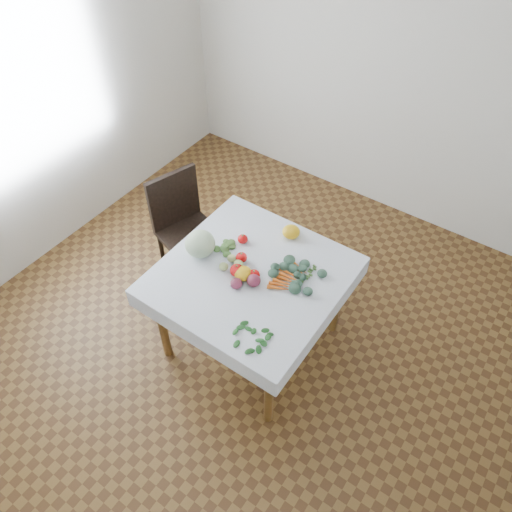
{
  "coord_description": "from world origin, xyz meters",
  "views": [
    {
      "loc": [
        1.22,
        -1.7,
        3.15
      ],
      "look_at": [
        -0.03,
        0.1,
        0.82
      ],
      "focal_mm": 35.0,
      "sensor_mm": 36.0,
      "label": 1
    }
  ],
  "objects": [
    {
      "name": "left_wall",
      "position": [
        -2.0,
        0.0,
        1.35
      ],
      "size": [
        0.04,
        4.0,
        2.7
      ],
      "primitive_type": "cube",
      "color": "silver",
      "rests_on": "ground"
    },
    {
      "name": "tomato_c",
      "position": [
        0.04,
        -0.02,
        0.79
      ],
      "size": [
        0.1,
        0.1,
        0.07
      ],
      "primitive_type": "ellipsoid",
      "rotation": [
        0.0,
        0.0,
        0.3
      ],
      "color": "red",
      "rests_on": "tablecloth"
    },
    {
      "name": "tomato_a",
      "position": [
        -0.21,
        0.2,
        0.79
      ],
      "size": [
        0.08,
        0.08,
        0.06
      ],
      "primitive_type": "ellipsoid",
      "rotation": [
        0.0,
        0.0,
        -0.21
      ],
      "color": "red",
      "rests_on": "tablecloth"
    },
    {
      "name": "dill_bunch",
      "position": [
        -0.22,
        0.11,
        0.77
      ],
      "size": [
        0.22,
        0.16,
        0.02
      ],
      "color": "#477334",
      "rests_on": "tablecloth"
    },
    {
      "name": "cabbage",
      "position": [
        -0.38,
        -0.04,
        0.85
      ],
      "size": [
        0.2,
        0.2,
        0.18
      ],
      "primitive_type": "ellipsoid",
      "rotation": [
        0.0,
        0.0,
        -0.01
      ],
      "color": "#B1C7A7",
      "rests_on": "tablecloth"
    },
    {
      "name": "kale_bunch",
      "position": [
        0.25,
        0.14,
        0.78
      ],
      "size": [
        0.32,
        0.24,
        0.04
      ],
      "color": "#355747",
      "rests_on": "tablecloth"
    },
    {
      "name": "tablecloth",
      "position": [
        0.0,
        0.0,
        0.75
      ],
      "size": [
        1.12,
        1.12,
        0.01
      ],
      "primitive_type": "cube",
      "color": "white",
      "rests_on": "table"
    },
    {
      "name": "onion_b",
      "position": [
        0.06,
        -0.06,
        0.79
      ],
      "size": [
        0.09,
        0.09,
        0.08
      ],
      "primitive_type": "ellipsoid",
      "rotation": [
        0.0,
        0.0,
        -0.07
      ],
      "color": "maroon",
      "rests_on": "tablecloth"
    },
    {
      "name": "tomato_d",
      "position": [
        -0.07,
        -0.06,
        0.8
      ],
      "size": [
        0.1,
        0.1,
        0.08
      ],
      "primitive_type": "ellipsoid",
      "rotation": [
        0.0,
        0.0,
        0.12
      ],
      "color": "red",
      "rests_on": "tablecloth"
    },
    {
      "name": "table",
      "position": [
        0.0,
        0.0,
        0.65
      ],
      "size": [
        1.0,
        1.0,
        0.75
      ],
      "color": "brown",
      "rests_on": "ground"
    },
    {
      "name": "heirloom_back",
      "position": [
        0.02,
        0.43,
        0.8
      ],
      "size": [
        0.16,
        0.16,
        0.08
      ],
      "primitive_type": "ellipsoid",
      "rotation": [
        0.0,
        0.0,
        -0.36
      ],
      "color": "gold",
      "rests_on": "tablecloth"
    },
    {
      "name": "ground",
      "position": [
        0.0,
        0.0,
        0.0
      ],
      "size": [
        4.0,
        4.0,
        0.0
      ],
      "primitive_type": "plane",
      "color": "brown"
    },
    {
      "name": "tomatillo_cluster",
      "position": [
        -0.16,
        -0.02,
        0.78
      ],
      "size": [
        0.1,
        0.12,
        0.04
      ],
      "color": "#B7CC76",
      "rests_on": "tablecloth"
    },
    {
      "name": "tomato_b",
      "position": [
        -0.12,
        0.06,
        0.79
      ],
      "size": [
        0.08,
        0.08,
        0.07
      ],
      "primitive_type": "ellipsoid",
      "rotation": [
        0.0,
        0.0,
        0.05
      ],
      "color": "red",
      "rests_on": "tablecloth"
    },
    {
      "name": "basil_bunch",
      "position": [
        0.28,
        -0.4,
        0.76
      ],
      "size": [
        0.23,
        0.16,
        0.01
      ],
      "color": "#19511C",
      "rests_on": "tablecloth"
    },
    {
      "name": "heirloom_front",
      "position": [
        -0.02,
        -0.06,
        0.8
      ],
      "size": [
        0.11,
        0.11,
        0.08
      ],
      "primitive_type": "ellipsoid",
      "rotation": [
        0.0,
        0.0,
        0.01
      ],
      "color": "gold",
      "rests_on": "tablecloth"
    },
    {
      "name": "onion_a",
      "position": [
        -0.01,
        -0.14,
        0.79
      ],
      "size": [
        0.08,
        0.08,
        0.07
      ],
      "primitive_type": "ellipsoid",
      "rotation": [
        0.0,
        0.0,
        -0.03
      ],
      "color": "maroon",
      "rests_on": "tablecloth"
    },
    {
      "name": "back_wall",
      "position": [
        0.0,
        2.0,
        1.35
      ],
      "size": [
        4.0,
        0.04,
        2.7
      ],
      "primitive_type": "cube",
      "color": "silver",
      "rests_on": "ground"
    },
    {
      "name": "chair",
      "position": [
        -0.86,
        0.3,
        0.53
      ],
      "size": [
        0.52,
        0.52,
        0.93
      ],
      "color": "black",
      "rests_on": "ground"
    },
    {
      "name": "carrot_bunch",
      "position": [
        0.23,
        0.11,
        0.77
      ],
      "size": [
        0.17,
        0.3,
        0.03
      ],
      "color": "orange",
      "rests_on": "tablecloth"
    }
  ]
}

